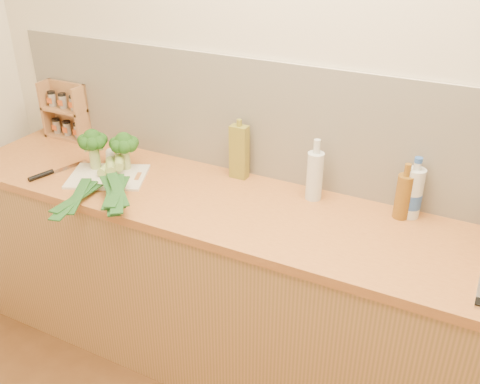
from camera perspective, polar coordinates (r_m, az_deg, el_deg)
The scene contains 14 objects.
room_shell at distance 2.30m, azimuth 8.24°, elevation 6.52°, with size 3.50×3.50×3.50m.
counter at distance 2.44m, azimuth 4.72°, elevation -11.71°, with size 3.20×0.62×0.90m.
chopping_board at distance 2.54m, azimuth -13.91°, elevation 1.62°, with size 0.34×0.25×0.01m, color #EDE6CE.
broccoli_left at distance 2.58m, azimuth -15.45°, elevation 5.19°, with size 0.14×0.14×0.19m.
broccoli_right at distance 2.54m, azimuth -12.28°, elevation 5.01°, with size 0.14×0.14×0.18m.
leek_front at distance 2.53m, azimuth -14.47°, elevation 2.07°, with size 0.23×0.70×0.04m.
leek_mid at distance 2.46m, azimuth -13.58°, elevation 1.92°, with size 0.44×0.50×0.04m.
leek_back at distance 2.47m, azimuth -12.80°, elevation 2.60°, with size 0.45×0.58×0.04m.
chefs_knife at distance 2.65m, azimuth -19.76°, elevation 1.90°, with size 0.11×0.30×0.02m.
spice_rack at distance 3.01m, azimuth -17.99°, elevation 7.92°, with size 0.25×0.10×0.30m.
oil_tin at distance 2.42m, azimuth -0.09°, elevation 4.34°, with size 0.08×0.05×0.28m.
glass_bottle at distance 2.27m, azimuth 7.97°, elevation 1.82°, with size 0.07×0.07×0.27m.
amber_bottle at distance 2.21m, azimuth 17.04°, elevation -0.37°, with size 0.06×0.06×0.24m.
water_bottle at distance 2.23m, azimuth 17.94°, elevation -0.22°, with size 0.08×0.08×0.24m.
Camera 1 is at (0.66, -0.54, 2.02)m, focal length 40.00 mm.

